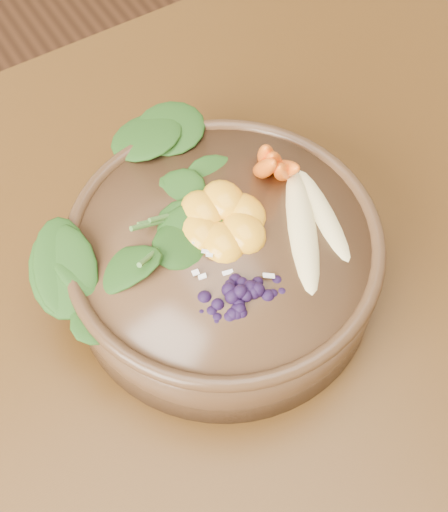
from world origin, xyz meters
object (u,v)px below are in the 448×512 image
(carrot_cluster, at_px, (264,137))
(blueberry_pile, at_px, (241,284))
(stoneware_bowl, at_px, (224,262))
(banana_halves, at_px, (314,212))
(mandarin_cluster, at_px, (223,212))
(dining_table, at_px, (278,370))
(kale_heap, at_px, (164,179))

(carrot_cluster, xyz_separation_m, blueberry_pile, (-0.09, -0.11, -0.02))
(stoneware_bowl, relative_size, banana_halves, 1.90)
(stoneware_bowl, bearing_deg, carrot_cluster, 35.05)
(carrot_cluster, relative_size, mandarin_cluster, 0.87)
(dining_table, bearing_deg, stoneware_bowl, 106.71)
(stoneware_bowl, bearing_deg, mandarin_cluster, 62.40)
(kale_heap, distance_m, carrot_cluster, 0.10)
(carrot_cluster, height_order, mandarin_cluster, carrot_cluster)
(carrot_cluster, bearing_deg, mandarin_cluster, -129.81)
(mandarin_cluster, bearing_deg, kale_heap, 116.96)
(carrot_cluster, height_order, blueberry_pile, carrot_cluster)
(blueberry_pile, bearing_deg, carrot_cluster, 49.19)
(kale_heap, xyz_separation_m, carrot_cluster, (0.09, -0.02, 0.02))
(kale_heap, bearing_deg, dining_table, -73.83)
(stoneware_bowl, relative_size, mandarin_cluster, 3.15)
(stoneware_bowl, distance_m, blueberry_pile, 0.08)
(blueberry_pile, bearing_deg, kale_heap, 90.54)
(dining_table, xyz_separation_m, carrot_cluster, (0.05, 0.12, 0.21))
(mandarin_cluster, bearing_deg, carrot_cluster, 28.93)
(mandarin_cluster, bearing_deg, blueberry_pile, -110.53)
(kale_heap, relative_size, carrot_cluster, 2.38)
(dining_table, relative_size, stoneware_bowl, 5.79)
(stoneware_bowl, xyz_separation_m, blueberry_pile, (-0.02, -0.05, 0.06))
(mandarin_cluster, relative_size, blueberry_pile, 0.69)
(stoneware_bowl, relative_size, carrot_cluster, 3.62)
(mandarin_cluster, xyz_separation_m, blueberry_pile, (-0.03, -0.07, 0.00))
(stoneware_bowl, bearing_deg, dining_table, -73.29)
(kale_heap, height_order, carrot_cluster, carrot_cluster)
(banana_halves, bearing_deg, carrot_cluster, 113.06)
(carrot_cluster, bearing_deg, blueberry_pile, -109.55)
(stoneware_bowl, bearing_deg, banana_halves, -18.52)
(stoneware_bowl, distance_m, banana_halves, 0.09)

